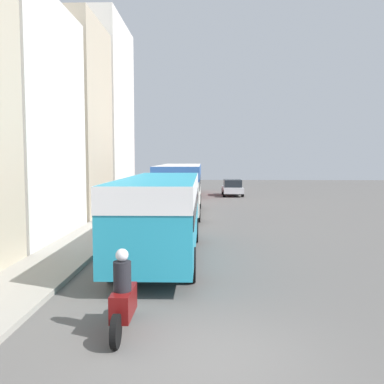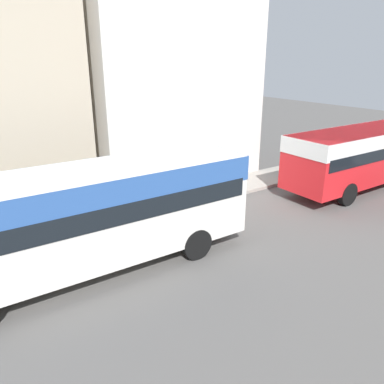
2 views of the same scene
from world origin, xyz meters
name	(u,v)px [view 2 (image 2 of 2)]	position (x,y,z in m)	size (l,w,h in m)	color
building_end_row	(158,38)	(-9.52, 25.89, 6.89)	(6.64, 8.45, 13.79)	silver
bus_following	(83,209)	(-1.58, 18.98, 2.00)	(2.54, 10.01, 3.08)	silver
bus_third_in_line	(369,149)	(-1.70, 32.94, 1.86)	(2.49, 9.63, 2.85)	red
pedestrian_near_curb	(98,187)	(-5.69, 20.87, 1.10)	(0.34, 0.34, 1.83)	#232838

